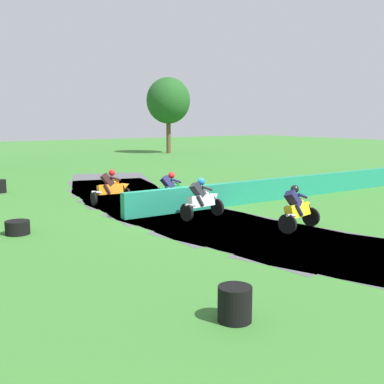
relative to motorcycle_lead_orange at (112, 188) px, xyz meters
The scene contains 10 objects.
ground_plane 3.21m from the motorcycle_lead_orange, 70.25° to the right, with size 120.00×120.00×0.00m, color #38752D.
track_asphalt 3.52m from the motorcycle_lead_orange, 58.98° to the right, with size 7.64×27.35×0.01m.
safety_barrier 7.30m from the motorcycle_lead_orange, 24.34° to the right, with size 0.30×15.28×0.90m, color #1E8466.
motorcycle_lead_orange is the anchor object (origin of this frame).
motorcycle_chase_green 2.52m from the motorcycle_lead_orange, 49.05° to the right, with size 1.70×0.89×1.43m.
motorcycle_trailing_white 4.45m from the motorcycle_lead_orange, 71.64° to the right, with size 1.68×0.87×1.43m.
motorcycle_fourth_yellow 7.77m from the motorcycle_lead_orange, 68.31° to the right, with size 1.68×1.06×1.43m.
tire_stack_mid_a 5.42m from the motorcycle_lead_orange, 145.64° to the right, with size 0.71×0.71×0.40m.
tire_stack_mid_b 11.75m from the motorcycle_lead_orange, 105.16° to the right, with size 0.58×0.58×0.60m.
tree_far_left 28.64m from the motorcycle_lead_orange, 53.57° to the left, with size 4.26×4.26×7.37m.
Camera 1 is at (-8.99, -14.14, 3.36)m, focal length 44.13 mm.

